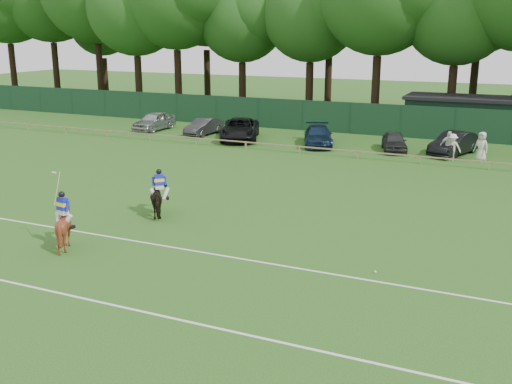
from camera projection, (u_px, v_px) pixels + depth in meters
The scene contains 20 objects.
ground at pixel (213, 244), 23.31m from camera, with size 160.00×160.00×0.00m, color #1E4C14.
horse_dark at pixel (160, 199), 26.61m from camera, with size 0.85×1.86×1.57m, color black.
horse_chestnut at pixel (64, 227), 22.71m from camera, with size 1.35×1.51×1.67m, color maroon.
sedan_silver at pixel (154, 121), 49.28m from camera, with size 1.78×4.43×1.51m, color #A5A7AA.
sedan_grey at pixel (204, 127), 47.23m from camera, with size 1.37×3.93×1.30m, color #2E2E30.
suv_black at pixel (240, 129), 45.05m from camera, with size 2.64×5.73×1.59m, color black.
sedan_navy at pixel (318, 136), 42.82m from camera, with size 1.95×4.80×1.39m, color #12233B.
hatch_grey at pixel (394, 142), 40.89m from camera, with size 1.54×3.82×1.30m, color #2F2F32.
estate_black at pixel (454, 144), 39.64m from camera, with size 1.59×4.57×1.51m, color black.
spectator_left at pixel (452, 147), 37.96m from camera, with size 1.09×0.63×1.69m, color silver.
spectator_mid at pixel (448, 145), 38.11m from camera, with size 1.08×0.45×1.84m, color silver.
spectator_right at pixel (481, 147), 37.53m from camera, with size 0.93×0.60×1.90m, color beige.
rider_dark at pixel (159, 183), 26.41m from camera, with size 0.82×0.69×1.41m.
rider_chestnut at pixel (62, 208), 22.51m from camera, with size 0.93×0.67×2.05m.
polo_ball at pixel (375, 272), 20.49m from camera, with size 0.09×0.09×0.09m, color silver.
pitch_lines at pixel (164, 276), 20.23m from camera, with size 60.00×5.10×0.01m.
pitch_rail at pixel (343, 150), 39.04m from camera, with size 62.10×0.10×0.50m.
perimeter_fence at pixel (375, 120), 46.76m from camera, with size 92.08×0.08×2.50m.
utility_shed at pixel (460, 115), 46.96m from camera, with size 8.40×4.40×3.04m.
tree_row at pixel (418, 123), 53.34m from camera, with size 96.00×12.00×21.00m, color #26561C, non-canonical shape.
Camera 1 is at (10.51, -19.35, 8.07)m, focal length 42.00 mm.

